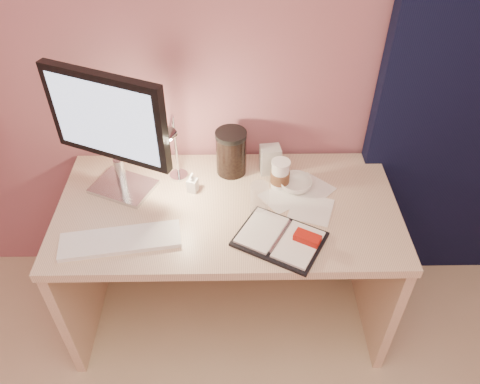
{
  "coord_description": "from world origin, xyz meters",
  "views": [
    {
      "loc": [
        0.03,
        -0.02,
        2.05
      ],
      "look_at": [
        0.05,
        1.33,
        0.85
      ],
      "focal_mm": 35.0,
      "sensor_mm": 36.0,
      "label": 1
    }
  ],
  "objects_px": {
    "desk": "(229,231)",
    "desk_lamp": "(173,149)",
    "planner": "(282,238)",
    "bowl": "(296,184)",
    "lotion_bottle": "(192,182)",
    "product_box": "(270,160)",
    "keyboard": "(121,240)",
    "coffee_cup": "(280,175)",
    "monitor": "(110,124)",
    "clear_cup": "(259,198)",
    "dark_jar": "(231,154)"
  },
  "relations": [
    {
      "from": "desk",
      "to": "desk_lamp",
      "type": "distance_m",
      "value": 0.49
    },
    {
      "from": "planner",
      "to": "bowl",
      "type": "distance_m",
      "value": 0.31
    },
    {
      "from": "desk",
      "to": "desk_lamp",
      "type": "xyz_separation_m",
      "value": [
        -0.21,
        0.03,
        0.44
      ]
    },
    {
      "from": "lotion_bottle",
      "to": "product_box",
      "type": "xyz_separation_m",
      "value": [
        0.33,
        0.13,
        0.02
      ]
    },
    {
      "from": "keyboard",
      "to": "desk_lamp",
      "type": "bearing_deg",
      "value": 48.88
    },
    {
      "from": "keyboard",
      "to": "coffee_cup",
      "type": "height_order",
      "value": "coffee_cup"
    },
    {
      "from": "monitor",
      "to": "clear_cup",
      "type": "bearing_deg",
      "value": 10.6
    },
    {
      "from": "planner",
      "to": "desk_lamp",
      "type": "relative_size",
      "value": 1.14
    },
    {
      "from": "monitor",
      "to": "lotion_bottle",
      "type": "relative_size",
      "value": 5.98
    },
    {
      "from": "desk",
      "to": "keyboard",
      "type": "relative_size",
      "value": 3.11
    },
    {
      "from": "bowl",
      "to": "lotion_bottle",
      "type": "relative_size",
      "value": 1.54
    },
    {
      "from": "lotion_bottle",
      "to": "keyboard",
      "type": "bearing_deg",
      "value": -131.38
    },
    {
      "from": "lotion_bottle",
      "to": "product_box",
      "type": "relative_size",
      "value": 0.71
    },
    {
      "from": "clear_cup",
      "to": "lotion_bottle",
      "type": "height_order",
      "value": "clear_cup"
    },
    {
      "from": "desk",
      "to": "lotion_bottle",
      "type": "bearing_deg",
      "value": 171.0
    },
    {
      "from": "desk",
      "to": "clear_cup",
      "type": "height_order",
      "value": "clear_cup"
    },
    {
      "from": "dark_jar",
      "to": "desk_lamp",
      "type": "height_order",
      "value": "desk_lamp"
    },
    {
      "from": "bowl",
      "to": "desk_lamp",
      "type": "bearing_deg",
      "value": -179.74
    },
    {
      "from": "coffee_cup",
      "to": "clear_cup",
      "type": "height_order",
      "value": "coffee_cup"
    },
    {
      "from": "keyboard",
      "to": "planner",
      "type": "bearing_deg",
      "value": -9.07
    },
    {
      "from": "monitor",
      "to": "keyboard",
      "type": "bearing_deg",
      "value": -58.1
    },
    {
      "from": "monitor",
      "to": "dark_jar",
      "type": "bearing_deg",
      "value": 38.16
    },
    {
      "from": "planner",
      "to": "dark_jar",
      "type": "distance_m",
      "value": 0.47
    },
    {
      "from": "monitor",
      "to": "keyboard",
      "type": "relative_size",
      "value": 1.21
    },
    {
      "from": "desk",
      "to": "coffee_cup",
      "type": "relative_size",
      "value": 10.67
    },
    {
      "from": "dark_jar",
      "to": "coffee_cup",
      "type": "bearing_deg",
      "value": -26.94
    },
    {
      "from": "product_box",
      "to": "planner",
      "type": "bearing_deg",
      "value": -94.32
    },
    {
      "from": "planner",
      "to": "bowl",
      "type": "bearing_deg",
      "value": 104.12
    },
    {
      "from": "monitor",
      "to": "lotion_bottle",
      "type": "distance_m",
      "value": 0.41
    },
    {
      "from": "planner",
      "to": "lotion_bottle",
      "type": "xyz_separation_m",
      "value": [
        -0.35,
        0.29,
        0.03
      ]
    },
    {
      "from": "desk",
      "to": "monitor",
      "type": "height_order",
      "value": "monitor"
    },
    {
      "from": "dark_jar",
      "to": "product_box",
      "type": "relative_size",
      "value": 1.44
    },
    {
      "from": "desk",
      "to": "keyboard",
      "type": "xyz_separation_m",
      "value": [
        -0.4,
        -0.27,
        0.24
      ]
    },
    {
      "from": "bowl",
      "to": "desk_lamp",
      "type": "height_order",
      "value": "desk_lamp"
    },
    {
      "from": "keyboard",
      "to": "planner",
      "type": "xyz_separation_m",
      "value": [
        0.61,
        -0.0,
        0.0
      ]
    },
    {
      "from": "keyboard",
      "to": "dark_jar",
      "type": "bearing_deg",
      "value": 36.19
    },
    {
      "from": "clear_cup",
      "to": "dark_jar",
      "type": "xyz_separation_m",
      "value": [
        -0.11,
        0.25,
        0.03
      ]
    },
    {
      "from": "monitor",
      "to": "clear_cup",
      "type": "height_order",
      "value": "monitor"
    },
    {
      "from": "planner",
      "to": "product_box",
      "type": "distance_m",
      "value": 0.42
    },
    {
      "from": "keyboard",
      "to": "product_box",
      "type": "height_order",
      "value": "product_box"
    },
    {
      "from": "product_box",
      "to": "desk_lamp",
      "type": "bearing_deg",
      "value": -170.66
    },
    {
      "from": "product_box",
      "to": "lotion_bottle",
      "type": "bearing_deg",
      "value": -166.21
    },
    {
      "from": "clear_cup",
      "to": "product_box",
      "type": "xyz_separation_m",
      "value": [
        0.06,
        0.25,
        -0.0
      ]
    },
    {
      "from": "dark_jar",
      "to": "clear_cup",
      "type": "bearing_deg",
      "value": -66.38
    },
    {
      "from": "desk",
      "to": "lotion_bottle",
      "type": "height_order",
      "value": "lotion_bottle"
    },
    {
      "from": "monitor",
      "to": "planner",
      "type": "distance_m",
      "value": 0.79
    },
    {
      "from": "product_box",
      "to": "clear_cup",
      "type": "bearing_deg",
      "value": -110.45
    },
    {
      "from": "coffee_cup",
      "to": "desk_lamp",
      "type": "bearing_deg",
      "value": -177.79
    },
    {
      "from": "lotion_bottle",
      "to": "planner",
      "type": "bearing_deg",
      "value": -39.48
    },
    {
      "from": "coffee_cup",
      "to": "product_box",
      "type": "relative_size",
      "value": 1.02
    }
  ]
}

